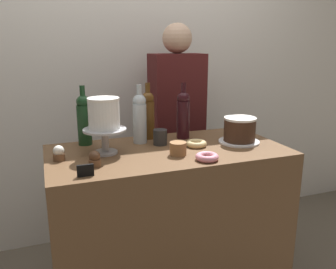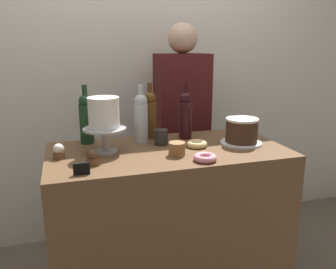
% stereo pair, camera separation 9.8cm
% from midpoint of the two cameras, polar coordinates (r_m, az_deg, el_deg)
% --- Properties ---
extents(back_wall, '(6.00, 0.05, 2.60)m').
position_cam_midpoint_polar(back_wall, '(2.61, -4.67, 11.07)').
color(back_wall, silver).
rests_on(back_wall, ground_plane).
extents(display_counter, '(1.24, 0.63, 0.93)m').
position_cam_midpoint_polar(display_counter, '(2.01, 1.45, -15.12)').
color(display_counter, brown).
rests_on(display_counter, ground_plane).
extents(cake_stand_pedestal, '(0.22, 0.22, 0.13)m').
position_cam_midpoint_polar(cake_stand_pedestal, '(1.77, -8.80, -0.23)').
color(cake_stand_pedestal, '#B2B2B7').
rests_on(cake_stand_pedestal, display_counter).
extents(white_layer_cake, '(0.16, 0.16, 0.16)m').
position_cam_midpoint_polar(white_layer_cake, '(1.74, -8.95, 3.56)').
color(white_layer_cake, white).
rests_on(white_layer_cake, cake_stand_pedestal).
extents(silver_serving_platter, '(0.23, 0.23, 0.01)m').
position_cam_midpoint_polar(silver_serving_platter, '(1.98, 13.33, -1.32)').
color(silver_serving_platter, white).
rests_on(silver_serving_platter, display_counter).
extents(chocolate_round_cake, '(0.18, 0.18, 0.13)m').
position_cam_midpoint_polar(chocolate_round_cake, '(1.96, 13.45, 0.70)').
color(chocolate_round_cake, '#3D2619').
rests_on(chocolate_round_cake, silver_serving_platter).
extents(wine_bottle_green, '(0.08, 0.08, 0.33)m').
position_cam_midpoint_polar(wine_bottle_green, '(1.94, -11.93, 2.69)').
color(wine_bottle_green, '#193D1E').
rests_on(wine_bottle_green, display_counter).
extents(wine_bottle_amber, '(0.08, 0.08, 0.33)m').
position_cam_midpoint_polar(wine_bottle_amber, '(2.01, -1.56, 3.39)').
color(wine_bottle_amber, '#5B3814').
rests_on(wine_bottle_amber, display_counter).
extents(wine_bottle_clear, '(0.08, 0.08, 0.33)m').
position_cam_midpoint_polar(wine_bottle_clear, '(1.92, -2.99, 2.86)').
color(wine_bottle_clear, '#B2BCC1').
rests_on(wine_bottle_clear, display_counter).
extents(wine_bottle_dark_red, '(0.08, 0.08, 0.33)m').
position_cam_midpoint_polar(wine_bottle_dark_red, '(2.01, 4.28, 3.36)').
color(wine_bottle_dark_red, black).
rests_on(wine_bottle_dark_red, display_counter).
extents(cupcake_chocolate, '(0.06, 0.06, 0.07)m').
position_cam_midpoint_polar(cupcake_chocolate, '(1.61, -10.65, -3.79)').
color(cupcake_chocolate, brown).
rests_on(cupcake_chocolate, display_counter).
extents(cupcake_vanilla, '(0.06, 0.06, 0.07)m').
position_cam_midpoint_polar(cupcake_vanilla, '(1.74, -16.02, -2.73)').
color(cupcake_vanilla, brown).
rests_on(cupcake_vanilla, display_counter).
extents(donut_glazed, '(0.11, 0.11, 0.03)m').
position_cam_midpoint_polar(donut_glazed, '(1.87, 6.27, -1.59)').
color(donut_glazed, '#E0C17F').
rests_on(donut_glazed, display_counter).
extents(donut_pink, '(0.11, 0.11, 0.03)m').
position_cam_midpoint_polar(donut_pink, '(1.66, 7.83, -3.81)').
color(donut_pink, pink).
rests_on(donut_pink, display_counter).
extents(cookie_stack, '(0.08, 0.08, 0.07)m').
position_cam_midpoint_polar(cookie_stack, '(1.72, 3.12, -2.38)').
color(cookie_stack, olive).
rests_on(cookie_stack, display_counter).
extents(price_sign_chalkboard, '(0.07, 0.01, 0.05)m').
position_cam_midpoint_polar(price_sign_chalkboard, '(1.51, -12.25, -5.56)').
color(price_sign_chalkboard, black).
rests_on(price_sign_chalkboard, display_counter).
extents(coffee_cup_ceramic, '(0.08, 0.08, 0.09)m').
position_cam_midpoint_polar(coffee_cup_ceramic, '(1.90, 0.33, -0.43)').
color(coffee_cup_ceramic, '#282828').
rests_on(coffee_cup_ceramic, display_counter).
extents(barista_figure, '(0.36, 0.22, 1.60)m').
position_cam_midpoint_polar(barista_figure, '(2.47, 3.40, 0.03)').
color(barista_figure, black).
rests_on(barista_figure, ground_plane).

